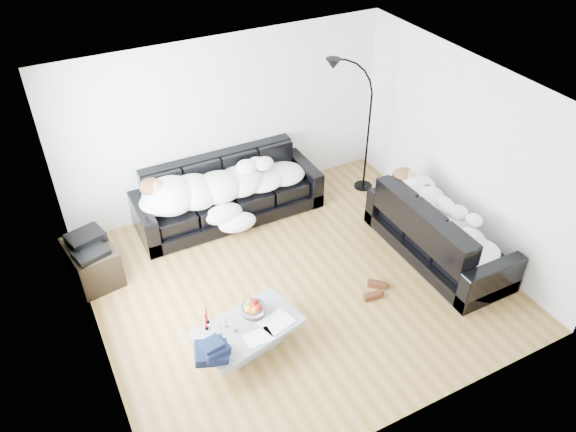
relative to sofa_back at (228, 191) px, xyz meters
name	(u,v)px	position (x,y,z in m)	size (l,w,h in m)	color
ground	(298,283)	(0.23, -1.79, -0.45)	(5.00, 5.00, 0.00)	brown
wall_back	(227,123)	(0.23, 0.46, 0.85)	(5.00, 0.02, 2.60)	silver
wall_left	(82,268)	(-2.27, -1.79, 0.85)	(0.02, 4.50, 2.60)	silver
wall_right	(464,153)	(2.73, -1.79, 0.85)	(0.02, 4.50, 2.60)	silver
ceiling	(301,100)	(0.23, -1.79, 2.15)	(5.00, 5.00, 0.00)	white
sofa_back	(228,191)	(0.00, 0.00, 0.00)	(2.75, 0.95, 0.90)	black
sofa_right	(440,229)	(2.19, -2.15, -0.01)	(2.18, 0.93, 0.88)	black
sleeper_back	(229,181)	(0.00, -0.05, 0.20)	(2.32, 0.80, 0.46)	white
sleeper_right	(443,217)	(2.19, -2.15, 0.20)	(1.87, 0.79, 0.46)	white
teal_cushion	(409,189)	(2.13, -1.48, 0.27)	(0.36, 0.30, 0.20)	#0D5761
coffee_table	(249,336)	(-0.78, -2.46, -0.28)	(1.17, 0.68, 0.34)	#939699
fruit_bowl	(253,308)	(-0.64, -2.30, -0.02)	(0.27, 0.27, 0.17)	white
wine_glass_a	(226,322)	(-1.00, -2.35, -0.03)	(0.07, 0.07, 0.16)	white
wine_glass_b	(221,330)	(-1.09, -2.43, -0.03)	(0.07, 0.07, 0.15)	white
wine_glass_c	(236,326)	(-0.93, -2.46, -0.03)	(0.07, 0.07, 0.16)	white
candle_left	(206,322)	(-1.21, -2.28, 0.01)	(0.04, 0.04, 0.24)	maroon
candle_right	(207,316)	(-1.17, -2.19, 0.00)	(0.04, 0.04, 0.22)	maroon
newspaper_a	(276,322)	(-0.47, -2.55, -0.10)	(0.36, 0.27, 0.01)	silver
newspaper_b	(259,337)	(-0.74, -2.66, -0.10)	(0.30, 0.22, 0.01)	silver
navy_jacket	(213,345)	(-1.26, -2.67, 0.06)	(0.37, 0.31, 0.18)	black
shoes	(374,290)	(1.01, -2.40, -0.40)	(0.40, 0.29, 0.09)	#472311
av_cabinet	(93,262)	(-2.10, -0.46, -0.18)	(0.54, 0.78, 0.54)	black
stereo	(87,242)	(-2.10, -0.46, 0.15)	(0.44, 0.34, 0.13)	black
floor_lamp	(368,132)	(2.24, -0.27, 0.56)	(0.73, 0.29, 2.01)	black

